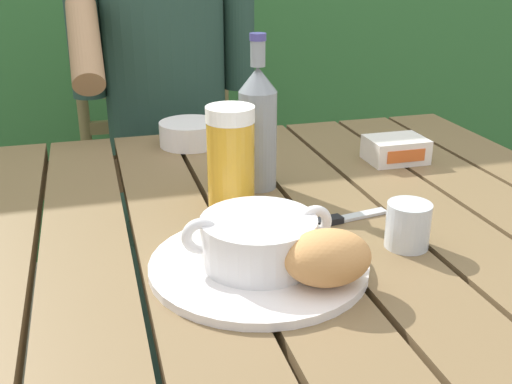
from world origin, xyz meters
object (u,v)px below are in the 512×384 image
at_px(table_knife, 339,219).
at_px(chair_near_diner, 165,180).
at_px(butter_tub, 396,150).
at_px(diner_bowl, 190,133).
at_px(soup_bowl, 259,239).
at_px(bread_roll, 327,258).
at_px(person_eating, 168,111).
at_px(water_glass_small, 408,225).
at_px(serving_plate, 259,265).
at_px(beer_bottle, 258,126).
at_px(beer_glass, 231,158).

bearing_deg(table_knife, chair_near_diner, 99.09).
distance_m(butter_tub, diner_bowl, 0.44).
distance_m(soup_bowl, bread_roll, 0.10).
height_order(person_eating, table_knife, person_eating).
distance_m(bread_roll, diner_bowl, 0.65).
relative_size(person_eating, water_glass_small, 18.70).
relative_size(serving_plate, bread_roll, 2.52).
relative_size(bread_roll, water_glass_small, 1.75).
bearing_deg(beer_bottle, beer_glass, -131.46).
bearing_deg(soup_bowl, chair_near_diner, 89.70).
bearing_deg(beer_glass, butter_tub, 20.35).
height_order(chair_near_diner, serving_plate, chair_near_diner).
xyz_separation_m(person_eating, soup_bowl, (-0.00, -0.91, 0.05)).
height_order(chair_near_diner, water_glass_small, chair_near_diner).
xyz_separation_m(chair_near_diner, butter_tub, (0.38, -0.75, 0.30)).
xyz_separation_m(bread_roll, butter_tub, (0.32, 0.43, -0.02)).
relative_size(serving_plate, table_knife, 2.06).
bearing_deg(chair_near_diner, diner_bowl, -90.00).
distance_m(person_eating, serving_plate, 0.91).
distance_m(serving_plate, beer_glass, 0.23).
distance_m(person_eating, water_glass_small, 0.93).
distance_m(beer_bottle, water_glass_small, 0.33).
bearing_deg(chair_near_diner, beer_bottle, -84.73).
distance_m(chair_near_diner, diner_bowl, 0.61).
height_order(person_eating, beer_bottle, person_eating).
bearing_deg(beer_glass, person_eating, 90.93).
relative_size(bread_roll, beer_bottle, 0.43).
xyz_separation_m(chair_near_diner, water_glass_small, (0.22, -1.10, 0.31)).
height_order(chair_near_diner, table_knife, chair_near_diner).
distance_m(bread_roll, beer_glass, 0.30).
xyz_separation_m(chair_near_diner, table_knife, (0.16, -0.99, 0.28)).
bearing_deg(chair_near_diner, table_knife, -80.91).
relative_size(person_eating, soup_bowl, 6.09).
xyz_separation_m(serving_plate, soup_bowl, (0.00, 0.00, 0.04)).
height_order(soup_bowl, diner_bowl, soup_bowl).
bearing_deg(person_eating, table_knife, -78.53).
distance_m(beer_glass, diner_bowl, 0.36).
xyz_separation_m(soup_bowl, table_knife, (0.16, 0.11, -0.04)).
bearing_deg(butter_tub, bread_roll, -126.51).
xyz_separation_m(beer_bottle, diner_bowl, (-0.07, 0.28, -0.09)).
height_order(serving_plate, table_knife, serving_plate).
height_order(chair_near_diner, beer_glass, beer_glass).
bearing_deg(diner_bowl, person_eating, 90.48).
relative_size(serving_plate, beer_bottle, 1.09).
xyz_separation_m(soup_bowl, beer_glass, (0.01, 0.22, 0.04)).
distance_m(chair_near_diner, serving_plate, 1.14).
bearing_deg(diner_bowl, table_knife, -70.96).
xyz_separation_m(person_eating, beer_glass, (0.01, -0.69, 0.09)).
xyz_separation_m(beer_glass, table_knife, (0.15, -0.10, -0.08)).
bearing_deg(serving_plate, beer_bottle, 74.54).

